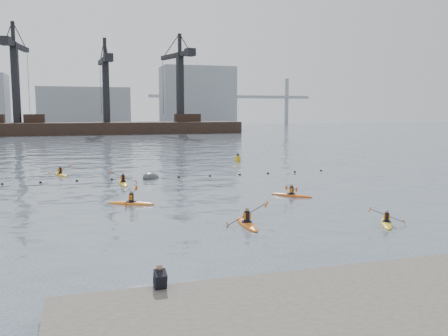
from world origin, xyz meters
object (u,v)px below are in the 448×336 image
Objects in this scene: kayaker_1 at (387,223)px; mooring_buoy at (151,178)px; kayaker_4 at (291,195)px; nav_buoy at (238,159)px; kayaker_2 at (131,203)px; kayaker_5 at (60,174)px; kayaker_3 at (123,183)px; kayaker_0 at (247,223)px.

kayaker_1 is 1.24× the size of mooring_buoy.
nav_buoy reaches higher than kayaker_4.
kayaker_2 is 1.16× the size of kayaker_4.
nav_buoy is (2.71, 32.86, 0.28)m from kayaker_1.
kayaker_3 is at bearing -74.43° from kayaker_5.
kayaker_3 is 3.90m from mooring_buoy.
kayaker_3 is at bearing -135.47° from mooring_buoy.
kayaker_3 is (-5.03, 16.69, 0.00)m from kayaker_0.
kayaker_3 is 2.90× the size of nav_buoy.
kayaker_3 reaches higher than kayaker_4.
kayaker_3 is 1.60× the size of mooring_buoy.
kayaker_3 is 1.27× the size of kayaker_4.
nav_buoy is (12.31, 11.34, 0.36)m from mooring_buoy.
kayaker_3 is at bearing -83.89° from kayaker_4.
kayaker_4 is at bearing -65.86° from kayaker_2.
kayaker_4 is 2.28× the size of nav_buoy.
kayaker_2 is 17.23m from kayaker_5.
kayaker_4 is at bearing 54.06° from kayaker_0.
kayaker_4 is 0.83× the size of kayaker_5.
kayaker_1 is 2.25× the size of nav_buoy.
mooring_buoy is (8.02, -4.80, -0.10)m from kayaker_5.
kayaker_1 is at bearing 53.97° from kayaker_4.
kayaker_0 is at bearing 6.37° from kayaker_4.
kayaker_5 is 2.75× the size of nav_buoy.
kayaker_0 is 17.43m from kayaker_3.
kayaker_3 reaches higher than kayaker_5.
nav_buoy is at bearing 42.01° from kayaker_3.
kayaker_2 is 8.98m from kayaker_3.
kayaker_4 is at bearing -55.50° from mooring_buoy.
kayaker_0 is 19.55m from mooring_buoy.
kayaker_0 reaches higher than kayaker_2.
kayaker_3 is 14.58m from kayaker_4.
kayaker_4 is 1.26× the size of mooring_buoy.
kayaker_1 is 0.78× the size of kayaker_3.
kayaker_0 is at bearing -86.29° from kayaker_5.
kayaker_5 is 21.36m from nav_buoy.
kayaker_2 is 2.65× the size of nav_buoy.
kayaker_5 is (-5.24, 7.53, -0.01)m from kayaker_3.
kayaker_3 is 1.05× the size of kayaker_5.
kayaker_0 is 1.60× the size of mooring_buoy.
kayaker_2 is 0.91× the size of kayaker_3.
kayaker_2 is 12.11m from mooring_buoy.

